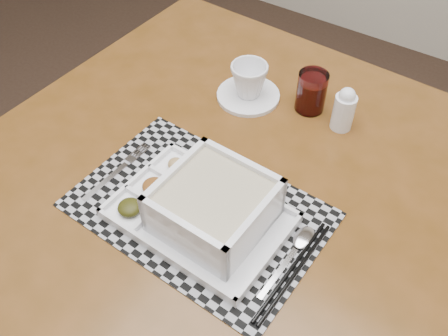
{
  "coord_description": "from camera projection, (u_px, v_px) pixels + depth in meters",
  "views": [
    {
      "loc": [
        0.96,
        0.03,
        1.56
      ],
      "look_at": [
        0.6,
        0.57,
        0.85
      ],
      "focal_mm": 40.0,
      "sensor_mm": 36.0,
      "label": 1
    }
  ],
  "objects": [
    {
      "name": "dining_table",
      "position": [
        228.0,
        200.0,
        1.08
      ],
      "size": [
        1.1,
        1.1,
        0.79
      ],
      "color": "#4C2E0D",
      "rests_on": "ground"
    },
    {
      "name": "juice_glass",
      "position": [
        311.0,
        93.0,
        1.13
      ],
      "size": [
        0.07,
        0.07,
        0.1
      ],
      "color": "white",
      "rests_on": "dining_table"
    },
    {
      "name": "cup",
      "position": [
        249.0,
        80.0,
        1.15
      ],
      "size": [
        0.11,
        0.11,
        0.08
      ],
      "primitive_type": "imported",
      "rotation": [
        0.0,
        0.0,
        0.25
      ],
      "color": "white",
      "rests_on": "saucer"
    },
    {
      "name": "spoon",
      "position": [
        300.0,
        243.0,
        0.9
      ],
      "size": [
        0.04,
        0.18,
        0.01
      ],
      "color": "silver",
      "rests_on": "placemat"
    },
    {
      "name": "saucer",
      "position": [
        248.0,
        95.0,
        1.19
      ],
      "size": [
        0.15,
        0.15,
        0.01
      ],
      "primitive_type": "cylinder",
      "color": "white",
      "rests_on": "dining_table"
    },
    {
      "name": "serving_tray",
      "position": [
        209.0,
        209.0,
        0.91
      ],
      "size": [
        0.33,
        0.23,
        0.1
      ],
      "color": "white",
      "rests_on": "placemat"
    },
    {
      "name": "placemat",
      "position": [
        199.0,
        209.0,
        0.96
      ],
      "size": [
        0.49,
        0.34,
        0.0
      ],
      "primitive_type": "cube",
      "rotation": [
        0.0,
        0.0,
        -0.04
      ],
      "color": "#95959C",
      "rests_on": "dining_table"
    },
    {
      "name": "chopsticks",
      "position": [
        293.0,
        271.0,
        0.86
      ],
      "size": [
        0.03,
        0.24,
        0.01
      ],
      "color": "black",
      "rests_on": "placemat"
    },
    {
      "name": "fork",
      "position": [
        118.0,
        170.0,
        1.03
      ],
      "size": [
        0.02,
        0.19,
        0.0
      ],
      "color": "silver",
      "rests_on": "placemat"
    },
    {
      "name": "creamer_bottle",
      "position": [
        344.0,
        109.0,
        1.08
      ],
      "size": [
        0.05,
        0.05,
        0.11
      ],
      "color": "white",
      "rests_on": "dining_table"
    }
  ]
}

